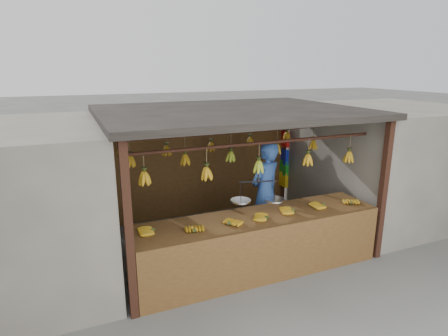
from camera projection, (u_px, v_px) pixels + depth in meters
name	position (u px, v px, depth m)	size (l,w,h in m)	color
ground	(230.00, 240.00, 6.85)	(80.00, 80.00, 0.00)	#5B5B57
stall	(223.00, 131.00, 6.63)	(4.30, 3.30, 2.40)	black
neighbor_right	(386.00, 161.00, 7.91)	(3.00, 3.00, 2.30)	slate
counter	(263.00, 231.00, 5.55)	(3.83, 0.87, 0.96)	brown
hanging_bananas	(232.00, 154.00, 6.42)	(3.61, 2.20, 0.39)	#B27E13
balance_scale	(258.00, 198.00, 5.66)	(0.80, 0.46, 0.90)	black
vendor	(265.00, 192.00, 6.64)	(0.67, 0.44, 1.84)	#3359A5
bag_bundles	(284.00, 161.00, 8.52)	(0.08, 0.26, 1.28)	red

